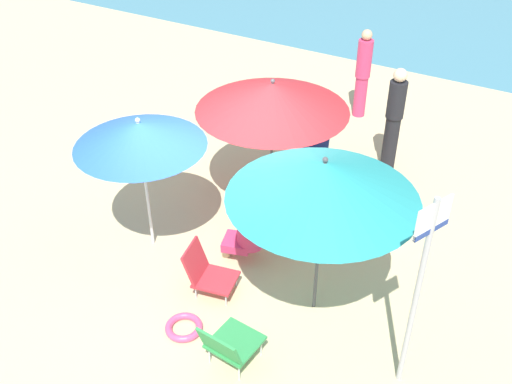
{
  "coord_description": "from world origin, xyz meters",
  "views": [
    {
      "loc": [
        3.51,
        -5.34,
        5.31
      ],
      "look_at": [
        0.25,
        0.33,
        0.7
      ],
      "focal_mm": 41.71,
      "sensor_mm": 36.0,
      "label": 1
    }
  ],
  "objects": [
    {
      "name": "person_a",
      "position": [
        0.18,
        4.38,
        0.85
      ],
      "size": [
        0.27,
        0.27,
        1.66
      ],
      "rotation": [
        0.0,
        0.0,
        0.29
      ],
      "color": "#DB3866",
      "rests_on": "ground_plane"
    },
    {
      "name": "umbrella_red",
      "position": [
        0.06,
        1.13,
        1.73
      ],
      "size": [
        2.13,
        2.13,
        1.99
      ],
      "color": "#4C4C51",
      "rests_on": "ground_plane"
    },
    {
      "name": "beach_chair_a",
      "position": [
        1.38,
        1.46,
        0.33
      ],
      "size": [
        0.62,
        0.56,
        0.64
      ],
      "rotation": [
        0.0,
        0.0,
        -2.9
      ],
      "color": "#33934C",
      "rests_on": "ground_plane"
    },
    {
      "name": "ground_plane",
      "position": [
        0.0,
        0.0,
        0.0
      ],
      "size": [
        40.0,
        40.0,
        0.0
      ],
      "primitive_type": "plane",
      "color": "#D3BC8C"
    },
    {
      "name": "umbrella_teal",
      "position": [
        1.57,
        -0.55,
        1.85
      ],
      "size": [
        2.09,
        2.09,
        2.13
      ],
      "color": "#4C4C51",
      "rests_on": "ground_plane"
    },
    {
      "name": "person_c",
      "position": [
        1.28,
        2.86,
        0.9
      ],
      "size": [
        0.27,
        0.27,
        1.75
      ],
      "rotation": [
        0.0,
        0.0,
        1.14
      ],
      "color": "black",
      "rests_on": "ground_plane"
    },
    {
      "name": "beach_chair_d",
      "position": [
        0.29,
        -0.96,
        0.31
      ],
      "size": [
        0.67,
        0.56,
        0.65
      ],
      "rotation": [
        0.0,
        0.0,
        0.2
      ],
      "color": "red",
      "rests_on": "ground_plane"
    },
    {
      "name": "beach_bag",
      "position": [
        1.84,
        1.15,
        0.12
      ],
      "size": [
        0.35,
        0.3,
        0.24
      ],
      "primitive_type": "cube",
      "rotation": [
        0.0,
        0.0,
        2.72
      ],
      "color": "silver",
      "rests_on": "ground_plane"
    },
    {
      "name": "umbrella_blue",
      "position": [
        -0.87,
        -0.57,
        1.72
      ],
      "size": [
        1.65,
        1.65,
        1.94
      ],
      "color": "silver",
      "rests_on": "ground_plane"
    },
    {
      "name": "beach_chair_b",
      "position": [
        1.15,
        -1.81,
        0.35
      ],
      "size": [
        0.55,
        0.64,
        0.64
      ],
      "rotation": [
        0.0,
        0.0,
        1.48
      ],
      "color": "#33934C",
      "rests_on": "ground_plane"
    },
    {
      "name": "beach_chair_c",
      "position": [
        0.13,
        2.48,
        0.31
      ],
      "size": [
        0.57,
        0.63,
        0.64
      ],
      "rotation": [
        0.0,
        0.0,
        -1.37
      ],
      "color": "navy",
      "rests_on": "ground_plane"
    },
    {
      "name": "warning_sign",
      "position": [
        2.82,
        -1.05,
        1.51
      ],
      "size": [
        0.2,
        0.42,
        2.38
      ],
      "rotation": [
        0.0,
        0.0,
        -0.41
      ],
      "color": "#ADADB2",
      "rests_on": "ground_plane"
    },
    {
      "name": "person_b",
      "position": [
        0.43,
        -0.21,
        0.47
      ],
      "size": [
        0.57,
        0.45,
        0.95
      ],
      "rotation": [
        0.0,
        0.0,
        3.44
      ],
      "color": "#DB3866",
      "rests_on": "ground_plane"
    },
    {
      "name": "swim_ring",
      "position": [
        0.42,
        -1.65,
        0.04
      ],
      "size": [
        0.44,
        0.44,
        0.08
      ],
      "primitive_type": "torus",
      "color": "#E54C7F",
      "rests_on": "ground_plane"
    }
  ]
}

